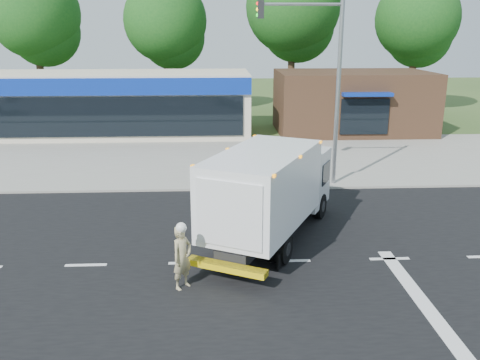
# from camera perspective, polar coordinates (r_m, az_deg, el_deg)

# --- Properties ---
(ground) EXTENTS (120.00, 120.00, 0.00)m
(ground) POSITION_cam_1_polar(r_m,az_deg,el_deg) (15.35, 5.64, -9.07)
(ground) COLOR #385123
(ground) RESTS_ON ground
(road_asphalt) EXTENTS (60.00, 14.00, 0.02)m
(road_asphalt) POSITION_cam_1_polar(r_m,az_deg,el_deg) (15.35, 5.64, -9.06)
(road_asphalt) COLOR black
(road_asphalt) RESTS_ON ground
(sidewalk) EXTENTS (60.00, 2.40, 0.12)m
(sidewalk) POSITION_cam_1_polar(r_m,az_deg,el_deg) (22.95, 2.75, -0.11)
(sidewalk) COLOR gray
(sidewalk) RESTS_ON ground
(parking_apron) EXTENTS (60.00, 9.00, 0.02)m
(parking_apron) POSITION_cam_1_polar(r_m,az_deg,el_deg) (28.55, 1.66, 3.11)
(parking_apron) COLOR gray
(parking_apron) RESTS_ON ground
(lane_markings) EXTENTS (55.20, 7.00, 0.01)m
(lane_markings) POSITION_cam_1_polar(r_m,az_deg,el_deg) (14.42, 11.84, -11.07)
(lane_markings) COLOR silver
(lane_markings) RESTS_ON road_asphalt
(ems_box_truck) EXTENTS (5.11, 7.30, 3.14)m
(ems_box_truck) POSITION_cam_1_polar(r_m,az_deg,el_deg) (16.14, 3.53, -0.82)
(ems_box_truck) COLOR black
(ems_box_truck) RESTS_ON ground
(emergency_worker) EXTENTS (0.73, 0.75, 1.85)m
(emergency_worker) POSITION_cam_1_polar(r_m,az_deg,el_deg) (13.53, -6.51, -8.50)
(emergency_worker) COLOR tan
(emergency_worker) RESTS_ON ground
(retail_strip_mall) EXTENTS (18.00, 6.20, 4.00)m
(retail_strip_mall) POSITION_cam_1_polar(r_m,az_deg,el_deg) (34.62, -14.28, 8.34)
(retail_strip_mall) COLOR beige
(retail_strip_mall) RESTS_ON ground
(brown_storefront) EXTENTS (10.00, 6.70, 4.00)m
(brown_storefront) POSITION_cam_1_polar(r_m,az_deg,el_deg) (35.20, 12.50, 8.57)
(brown_storefront) COLOR #382316
(brown_storefront) RESTS_ON ground
(traffic_signal_pole) EXTENTS (3.51, 0.25, 8.00)m
(traffic_signal_pole) POSITION_cam_1_polar(r_m,az_deg,el_deg) (21.83, 9.37, 11.85)
(traffic_signal_pole) COLOR gray
(traffic_signal_pole) RESTS_ON ground
(background_trees) EXTENTS (36.77, 7.39, 12.10)m
(background_trees) POSITION_cam_1_polar(r_m,az_deg,el_deg) (41.89, -1.00, 17.52)
(background_trees) COLOR #332114
(background_trees) RESTS_ON ground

